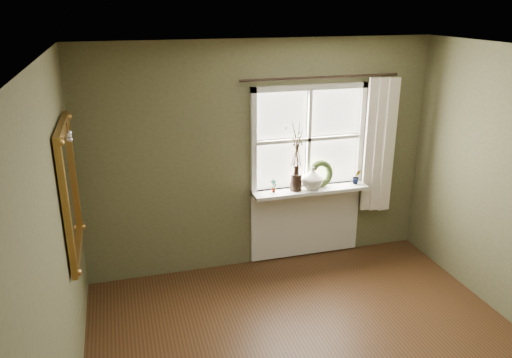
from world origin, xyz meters
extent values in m
plane|color=silver|center=(0.00, 0.00, 2.60)|extent=(4.50, 4.50, 0.00)
cube|color=brown|center=(0.00, 2.30, 1.30)|extent=(4.00, 0.10, 2.60)
cube|color=brown|center=(-2.05, 0.00, 1.30)|extent=(0.10, 4.50, 2.60)
cube|color=silver|center=(0.55, 2.22, 0.89)|extent=(1.36, 0.06, 0.06)
cube|color=silver|center=(0.55, 2.22, 2.07)|extent=(1.36, 0.06, 0.06)
cube|color=silver|center=(-0.10, 2.22, 1.48)|extent=(0.06, 0.06, 1.24)
cube|color=silver|center=(1.20, 2.22, 1.48)|extent=(0.06, 0.06, 1.24)
cube|color=silver|center=(0.55, 2.22, 1.48)|extent=(1.24, 0.05, 0.04)
cube|color=silver|center=(0.55, 2.22, 1.48)|extent=(0.04, 0.05, 1.12)
cube|color=white|center=(0.23, 2.25, 1.77)|extent=(0.59, 0.01, 0.53)
cube|color=white|center=(0.88, 2.25, 1.77)|extent=(0.59, 0.01, 0.53)
cube|color=white|center=(0.23, 2.25, 1.19)|extent=(0.59, 0.01, 0.53)
cube|color=white|center=(0.88, 2.25, 1.19)|extent=(0.59, 0.01, 0.53)
cube|color=silver|center=(0.55, 2.12, 0.90)|extent=(1.36, 0.26, 0.04)
cube|color=silver|center=(0.55, 2.23, 0.46)|extent=(1.36, 0.04, 0.88)
cylinder|color=black|center=(0.37, 2.12, 1.02)|extent=(0.16, 0.16, 0.20)
imported|color=beige|center=(0.57, 2.12, 1.05)|extent=(0.26, 0.26, 0.26)
torus|color=#31411C|center=(0.69, 2.16, 1.04)|extent=(0.34, 0.20, 0.33)
imported|color=#31411C|center=(0.10, 2.12, 1.00)|extent=(0.09, 0.07, 0.16)
imported|color=#31411C|center=(1.13, 2.12, 1.01)|extent=(0.11, 0.09, 0.18)
cube|color=silver|center=(1.39, 2.13, 1.37)|extent=(0.36, 0.12, 1.59)
cylinder|color=black|center=(0.65, 2.17, 2.18)|extent=(1.84, 0.03, 0.03)
cube|color=white|center=(-1.97, 1.32, 1.45)|extent=(0.02, 0.81, 1.00)
cube|color=olive|center=(-1.96, 1.32, 1.99)|extent=(0.05, 0.98, 0.08)
cube|color=olive|center=(-1.96, 1.32, 0.91)|extent=(0.05, 0.98, 0.08)
cube|color=olive|center=(-1.96, 0.87, 1.45)|extent=(0.05, 0.08, 1.00)
cube|color=olive|center=(-1.96, 1.77, 1.45)|extent=(0.05, 0.08, 1.00)
sphere|color=silver|center=(-1.91, 1.29, 1.94)|extent=(0.04, 0.04, 0.04)
sphere|color=silver|center=(-1.91, 1.32, 1.90)|extent=(0.04, 0.04, 0.04)
sphere|color=silver|center=(-1.91, 1.35, 1.95)|extent=(0.04, 0.04, 0.04)
camera|label=1|loc=(-1.52, -2.88, 2.96)|focal=35.00mm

